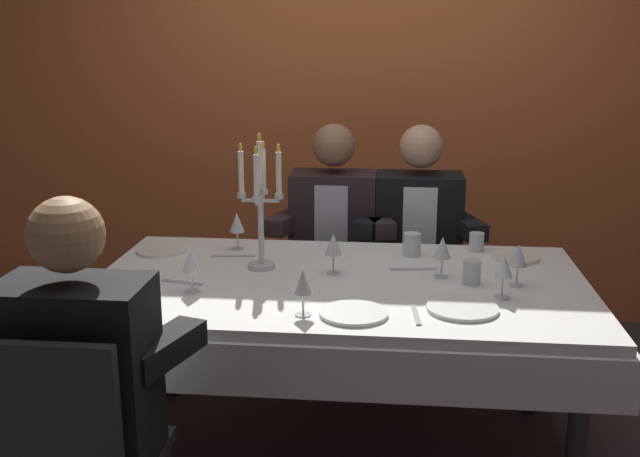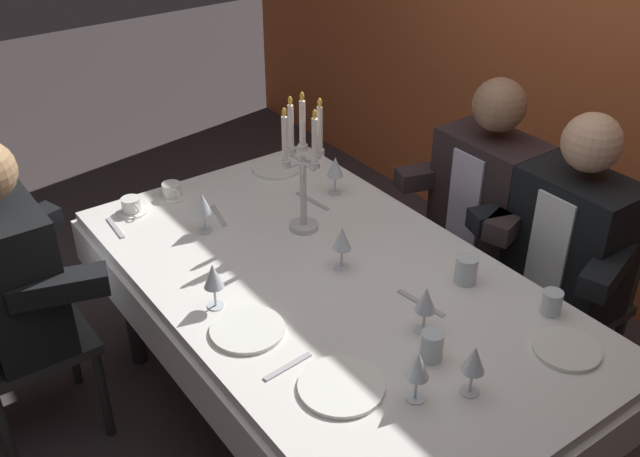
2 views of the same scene
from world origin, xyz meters
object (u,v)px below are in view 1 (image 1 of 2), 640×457
water_tumbler_0 (412,244)px  water_tumbler_2 (472,272)px  dining_table (339,309)px  wine_glass_1 (303,283)px  water_tumbler_1 (477,242)px  wine_glass_0 (442,249)px  wine_glass_4 (191,262)px  seated_diner_0 (77,372)px  wine_glass_2 (237,224)px  dinner_plate_3 (515,257)px  dinner_plate_0 (162,250)px  wine_glass_6 (333,246)px  coffee_cup_1 (110,281)px  dinner_plate_1 (462,308)px  seated_diner_2 (418,227)px  wine_glass_5 (504,267)px  wine_glass_3 (518,257)px  seated_diner_1 (333,224)px  coffee_cup_0 (97,297)px  candelabra (261,206)px

water_tumbler_0 → water_tumbler_2: water_tumbler_0 is taller
dining_table → water_tumbler_2: bearing=-0.5°
wine_glass_1 → water_tumbler_1: (0.66, 0.85, -0.07)m
wine_glass_0 → wine_glass_4: (-0.92, -0.27, 0.00)m
water_tumbler_0 → seated_diner_0: (-0.96, -1.25, -0.05)m
wine_glass_2 → dinner_plate_3: bearing=-1.4°
dinner_plate_0 → wine_glass_0: 1.22m
wine_glass_6 → coffee_cup_1: 0.86m
dinner_plate_1 → coffee_cup_1: (-1.29, 0.11, 0.02)m
water_tumbler_1 → wine_glass_2: bearing=-175.6°
dining_table → coffee_cup_1: bearing=-168.0°
wine_glass_1 → wine_glass_6: same height
wine_glass_1 → seated_diner_2: (0.42, 1.28, -0.12)m
dinner_plate_1 → water_tumbler_2: (0.06, 0.28, 0.04)m
seated_diner_0 → water_tumbler_1: bearing=47.4°
wine_glass_5 → coffee_cup_1: size_ratio=1.24×
dinner_plate_3 → wine_glass_0: bearing=-138.9°
wine_glass_3 → seated_diner_1: bearing=130.6°
wine_glass_3 → seated_diner_1: (-0.77, 0.89, -0.12)m
wine_glass_6 → dinner_plate_3: bearing=20.4°
wine_glass_3 → coffee_cup_0: wine_glass_3 is taller
dining_table → seated_diner_1: size_ratio=1.56×
coffee_cup_0 → water_tumbler_1: bearing=30.7°
water_tumbler_0 → seated_diner_0: seated_diner_0 is taller
wine_glass_2 → seated_diner_2: (0.80, 0.50, -0.12)m
wine_glass_6 → seated_diner_1: (-0.07, 0.81, -0.12)m
wine_glass_0 → seated_diner_0: (-1.07, -0.96, -0.12)m
water_tumbler_0 → seated_diner_2: bearing=85.5°
wine_glass_0 → wine_glass_3: 0.29m
dinner_plate_3 → water_tumbler_2: (-0.21, -0.36, 0.04)m
wine_glass_2 → seated_diner_1: size_ratio=0.13×
wine_glass_0 → wine_glass_3: (0.28, -0.08, -0.00)m
dinner_plate_3 → coffee_cup_1: coffee_cup_1 is taller
candelabra → wine_glass_2: 0.34m
water_tumbler_0 → seated_diner_0: 1.57m
dining_table → dinner_plate_0: bearing=159.4°
wine_glass_4 → water_tumbler_0: wine_glass_4 is taller
seated_diner_2 → dining_table: bearing=-110.1°
wine_glass_3 → water_tumbler_1: bearing=102.5°
seated_diner_1 → coffee_cup_0: bearing=-120.1°
water_tumbler_1 → coffee_cup_1: 1.55m
dinner_plate_3 → coffee_cup_0: size_ratio=1.53×
dinner_plate_0 → coffee_cup_0: size_ratio=1.63×
dining_table → wine_glass_5: wine_glass_5 is taller
wine_glass_0 → water_tumbler_1: bearing=66.4°
coffee_cup_1 → seated_diner_0: seated_diner_0 is taller
water_tumbler_0 → seated_diner_0: bearing=-127.4°
dining_table → wine_glass_4: bearing=-159.3°
water_tumbler_1 → seated_diner_2: bearing=119.5°
dinner_plate_1 → wine_glass_3: 0.37m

